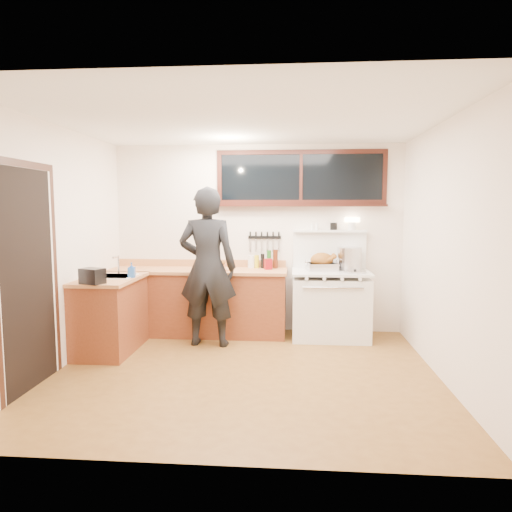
# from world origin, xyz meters

# --- Properties ---
(ground_plane) EXTENTS (4.00, 3.50, 0.02)m
(ground_plane) POSITION_xyz_m (0.00, 0.00, -0.01)
(ground_plane) COLOR brown
(room_shell) EXTENTS (4.10, 3.60, 2.65)m
(room_shell) POSITION_xyz_m (0.00, 0.00, 1.65)
(room_shell) COLOR white
(room_shell) RESTS_ON ground
(counter_back) EXTENTS (2.44, 0.64, 1.00)m
(counter_back) POSITION_xyz_m (-0.80, 1.45, 0.45)
(counter_back) COLOR maroon
(counter_back) RESTS_ON ground
(counter_left) EXTENTS (0.64, 1.09, 0.90)m
(counter_left) POSITION_xyz_m (-1.70, 0.62, 0.45)
(counter_left) COLOR maroon
(counter_left) RESTS_ON ground
(sink_unit) EXTENTS (0.50, 0.45, 0.37)m
(sink_unit) POSITION_xyz_m (-1.68, 0.70, 0.85)
(sink_unit) COLOR white
(sink_unit) RESTS_ON counter_left
(vintage_stove) EXTENTS (1.02, 0.74, 1.60)m
(vintage_stove) POSITION_xyz_m (1.00, 1.41, 0.47)
(vintage_stove) COLOR white
(vintage_stove) RESTS_ON ground
(back_window) EXTENTS (2.32, 0.13, 0.77)m
(back_window) POSITION_xyz_m (0.60, 1.72, 2.06)
(back_window) COLOR black
(back_window) RESTS_ON room_shell
(left_doorway) EXTENTS (0.02, 1.04, 2.17)m
(left_doorway) POSITION_xyz_m (-1.99, -0.55, 1.09)
(left_doorway) COLOR black
(left_doorway) RESTS_ON ground
(knife_strip) EXTENTS (0.46, 0.03, 0.28)m
(knife_strip) POSITION_xyz_m (0.10, 1.73, 1.31)
(knife_strip) COLOR black
(knife_strip) RESTS_ON room_shell
(man) EXTENTS (0.74, 0.50, 1.99)m
(man) POSITION_xyz_m (-0.57, 0.96, 0.99)
(man) COLOR black
(man) RESTS_ON ground
(soap_bottle) EXTENTS (0.09, 0.10, 0.18)m
(soap_bottle) POSITION_xyz_m (-1.43, 0.65, 0.99)
(soap_bottle) COLOR blue
(soap_bottle) RESTS_ON counter_left
(toaster) EXTENTS (0.29, 0.25, 0.17)m
(toaster) POSITION_xyz_m (-1.70, 0.17, 0.99)
(toaster) COLOR black
(toaster) RESTS_ON counter_left
(cutting_board) EXTENTS (0.50, 0.45, 0.14)m
(cutting_board) POSITION_xyz_m (-0.54, 1.37, 0.95)
(cutting_board) COLOR #C5824E
(cutting_board) RESTS_ON counter_back
(roast_turkey) EXTENTS (0.44, 0.36, 0.24)m
(roast_turkey) POSITION_xyz_m (0.89, 1.46, 1.00)
(roast_turkey) COLOR silver
(roast_turkey) RESTS_ON vintage_stove
(stockpot) EXTENTS (0.40, 0.40, 0.30)m
(stockpot) POSITION_xyz_m (1.26, 1.55, 1.05)
(stockpot) COLOR silver
(stockpot) RESTS_ON vintage_stove
(saucepan) EXTENTS (0.18, 0.29, 0.12)m
(saucepan) POSITION_xyz_m (0.97, 1.69, 0.96)
(saucepan) COLOR silver
(saucepan) RESTS_ON vintage_stove
(pot_lid) EXTENTS (0.36, 0.36, 0.04)m
(pot_lid) POSITION_xyz_m (1.30, 1.28, 0.91)
(pot_lid) COLOR silver
(pot_lid) RESTS_ON vintage_stove
(coffee_tin) EXTENTS (0.12, 0.11, 0.15)m
(coffee_tin) POSITION_xyz_m (0.16, 1.49, 0.97)
(coffee_tin) COLOR maroon
(coffee_tin) RESTS_ON counter_back
(pitcher) EXTENTS (0.10, 0.10, 0.17)m
(pitcher) POSITION_xyz_m (-0.08, 1.63, 0.99)
(pitcher) COLOR white
(pitcher) RESTS_ON counter_back
(bottle_cluster) EXTENTS (0.32, 0.07, 0.26)m
(bottle_cluster) POSITION_xyz_m (0.15, 1.63, 1.02)
(bottle_cluster) COLOR black
(bottle_cluster) RESTS_ON counter_back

